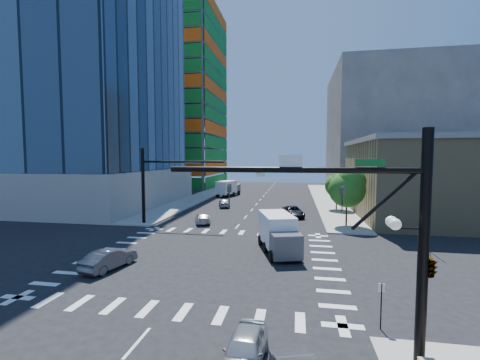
# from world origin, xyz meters

# --- Properties ---
(ground) EXTENTS (160.00, 160.00, 0.00)m
(ground) POSITION_xyz_m (0.00, 0.00, 0.00)
(ground) COLOR black
(ground) RESTS_ON ground
(road_markings) EXTENTS (20.00, 20.00, 0.01)m
(road_markings) POSITION_xyz_m (0.00, 0.00, 0.01)
(road_markings) COLOR silver
(road_markings) RESTS_ON ground
(sidewalk_ne) EXTENTS (5.00, 60.00, 0.15)m
(sidewalk_ne) POSITION_xyz_m (12.50, 40.00, 0.07)
(sidewalk_ne) COLOR #9A9891
(sidewalk_ne) RESTS_ON ground
(sidewalk_nw) EXTENTS (5.00, 60.00, 0.15)m
(sidewalk_nw) POSITION_xyz_m (-12.50, 40.00, 0.07)
(sidewalk_nw) COLOR #9A9891
(sidewalk_nw) RESTS_ON ground
(construction_building) EXTENTS (25.16, 34.50, 70.60)m
(construction_building) POSITION_xyz_m (-27.41, 61.93, 24.61)
(construction_building) COLOR slate
(construction_building) RESTS_ON ground
(commercial_building) EXTENTS (20.50, 22.50, 10.60)m
(commercial_building) POSITION_xyz_m (25.00, 22.00, 5.31)
(commercial_building) COLOR #998658
(commercial_building) RESTS_ON ground
(bg_building_ne) EXTENTS (24.00, 30.00, 28.00)m
(bg_building_ne) POSITION_xyz_m (27.00, 55.00, 14.00)
(bg_building_ne) COLOR #5F5A55
(bg_building_ne) RESTS_ON ground
(signal_mast_se) EXTENTS (10.51, 2.48, 9.00)m
(signal_mast_se) POSITION_xyz_m (10.60, -11.50, 5.01)
(signal_mast_se) COLOR black
(signal_mast_se) RESTS_ON sidewalk_se
(signal_mast_nw) EXTENTS (10.20, 0.40, 9.00)m
(signal_mast_nw) POSITION_xyz_m (-10.00, 11.50, 5.49)
(signal_mast_nw) COLOR black
(signal_mast_nw) RESTS_ON sidewalk_nw
(tree_south) EXTENTS (4.16, 4.16, 6.82)m
(tree_south) POSITION_xyz_m (12.63, 13.90, 4.69)
(tree_south) COLOR #382316
(tree_south) RESTS_ON sidewalk_ne
(tree_north) EXTENTS (3.54, 3.52, 5.78)m
(tree_north) POSITION_xyz_m (12.93, 25.90, 3.99)
(tree_north) COLOR #382316
(tree_north) RESTS_ON sidewalk_ne
(no_parking_sign) EXTENTS (0.30, 0.06, 2.20)m
(no_parking_sign) POSITION_xyz_m (10.70, -9.00, 1.38)
(no_parking_sign) COLOR black
(no_parking_sign) RESTS_ON ground
(car_nb_near) EXTENTS (1.66, 3.85, 1.29)m
(car_nb_near) POSITION_xyz_m (4.85, -12.70, 0.65)
(car_nb_near) COLOR #9A9EA1
(car_nb_near) RESTS_ON ground
(car_nb_far) EXTENTS (3.42, 5.55, 1.43)m
(car_nb_far) POSITION_xyz_m (6.37, 19.30, 0.72)
(car_nb_far) COLOR black
(car_nb_far) RESTS_ON ground
(car_sb_near) EXTENTS (3.09, 4.67, 1.26)m
(car_sb_near) POSITION_xyz_m (-4.58, 13.23, 0.63)
(car_sb_near) COLOR #B5B5B5
(car_sb_near) RESTS_ON ground
(car_sb_mid) EXTENTS (2.80, 4.49, 1.42)m
(car_sb_mid) POSITION_xyz_m (-4.81, 26.17, 0.71)
(car_sb_mid) COLOR #A3A5AB
(car_sb_mid) RESTS_ON ground
(car_sb_cross) EXTENTS (2.38, 4.60, 1.44)m
(car_sb_cross) POSITION_xyz_m (-6.55, -3.69, 0.72)
(car_sb_cross) COLOR #4C4D51
(car_sb_cross) RESTS_ON ground
(box_truck_near) EXTENTS (4.18, 6.52, 3.17)m
(box_truck_near) POSITION_xyz_m (5.36, 2.34, 1.40)
(box_truck_near) COLOR black
(box_truck_near) RESTS_ON ground
(box_truck_far) EXTENTS (4.24, 6.63, 3.22)m
(box_truck_far) POSITION_xyz_m (-7.25, 41.20, 1.42)
(box_truck_far) COLOR black
(box_truck_far) RESTS_ON ground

